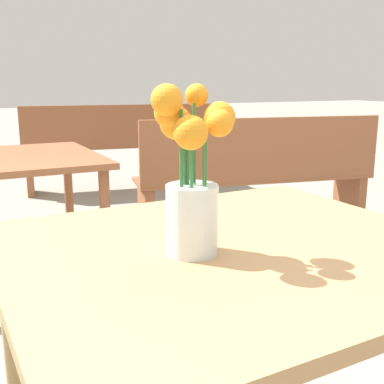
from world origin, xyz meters
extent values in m
cube|color=tan|center=(0.00, 0.00, 0.71)|extent=(1.00, 0.89, 0.03)
cylinder|color=tan|center=(-0.44, 0.34, 0.35)|extent=(0.05, 0.05, 0.70)
cylinder|color=tan|center=(0.41, 0.38, 0.35)|extent=(0.05, 0.05, 0.70)
cylinder|color=silver|center=(-0.10, -0.01, 0.80)|extent=(0.11, 0.11, 0.14)
cylinder|color=silver|center=(-0.10, -0.01, 0.77)|extent=(0.09, 0.09, 0.08)
cylinder|color=#337038|center=(-0.07, -0.01, 0.86)|extent=(0.01, 0.01, 0.25)
sphere|color=orange|center=(-0.04, -0.01, 1.00)|extent=(0.06, 0.06, 0.06)
cylinder|color=#337038|center=(-0.09, 0.00, 0.88)|extent=(0.01, 0.01, 0.29)
sphere|color=orange|center=(-0.07, 0.03, 1.04)|extent=(0.05, 0.05, 0.05)
cylinder|color=#337038|center=(-0.11, 0.00, 0.85)|extent=(0.01, 0.01, 0.23)
sphere|color=orange|center=(-0.12, 0.03, 0.99)|extent=(0.07, 0.07, 0.07)
cylinder|color=#337038|center=(-0.11, 0.00, 0.87)|extent=(0.01, 0.01, 0.26)
sphere|color=orange|center=(-0.14, 0.02, 1.01)|extent=(0.06, 0.06, 0.06)
cylinder|color=#337038|center=(-0.13, -0.02, 0.88)|extent=(0.01, 0.01, 0.28)
sphere|color=orange|center=(-0.16, -0.02, 1.04)|extent=(0.06, 0.06, 0.06)
cylinder|color=#337038|center=(-0.11, -0.03, 0.85)|extent=(0.01, 0.01, 0.22)
sphere|color=orange|center=(-0.13, -0.06, 0.98)|extent=(0.06, 0.06, 0.06)
cylinder|color=#337038|center=(-0.09, -0.03, 0.86)|extent=(0.01, 0.01, 0.24)
sphere|color=orange|center=(-0.07, -0.06, 0.99)|extent=(0.05, 0.05, 0.05)
cube|color=brown|center=(1.25, 1.81, 0.44)|extent=(1.63, 0.65, 0.02)
cube|color=brown|center=(1.22, 1.66, 0.65)|extent=(1.57, 0.34, 0.40)
cube|color=brown|center=(0.52, 1.95, 0.21)|extent=(0.12, 0.33, 0.43)
cube|color=brown|center=(1.97, 1.67, 0.21)|extent=(0.12, 0.33, 0.43)
cube|color=brown|center=(0.96, 3.78, 0.44)|extent=(1.96, 0.63, 0.02)
cube|color=brown|center=(0.94, 3.62, 0.65)|extent=(1.92, 0.31, 0.40)
cube|color=brown|center=(0.07, 3.91, 0.21)|extent=(0.11, 0.33, 0.43)
cube|color=brown|center=(1.86, 3.65, 0.21)|extent=(0.11, 0.33, 0.43)
cube|color=brown|center=(-0.20, 1.66, 0.69)|extent=(0.66, 0.89, 0.03)
cylinder|color=brown|center=(0.07, 1.28, 0.34)|extent=(0.05, 0.05, 0.68)
cylinder|color=brown|center=(0.06, 2.04, 0.34)|extent=(0.05, 0.05, 0.68)
camera|label=1|loc=(-0.51, -0.85, 1.07)|focal=45.00mm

